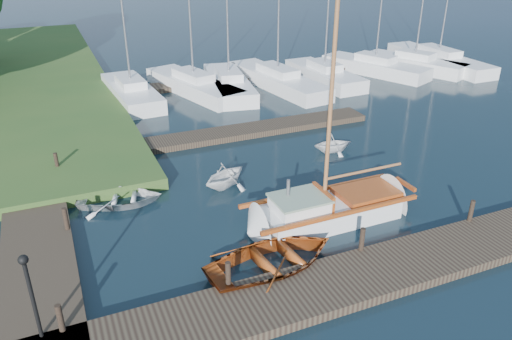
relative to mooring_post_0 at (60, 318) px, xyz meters
name	(u,v)px	position (x,y,z in m)	size (l,w,h in m)	color
ground	(256,197)	(7.50, 5.00, -0.70)	(160.00, 160.00, 0.00)	black
near_dock	(337,284)	(7.50, -1.00, -0.55)	(18.00, 2.20, 0.30)	#2D211A
left_dock	(35,211)	(-0.50, 7.00, -0.55)	(2.20, 18.00, 0.30)	#2D211A
far_dock	(242,132)	(9.50, 11.50, -0.55)	(14.00, 1.60, 0.30)	#2D211A
pontoon	(296,72)	(17.50, 21.00, -0.55)	(30.00, 1.60, 0.30)	#2D211A
mooring_post_0	(60,318)	(0.00, 0.00, 0.00)	(0.16, 0.16, 0.80)	black
mooring_post_1	(228,274)	(4.50, 0.00, 0.00)	(0.16, 0.16, 0.80)	black
mooring_post_2	(362,239)	(9.00, 0.00, 0.00)	(0.16, 0.16, 0.80)	black
mooring_post_3	(471,211)	(13.50, 0.00, 0.00)	(0.16, 0.16, 0.80)	black
mooring_post_4	(66,219)	(0.50, 5.00, 0.00)	(0.16, 0.16, 0.80)	black
mooring_post_5	(57,162)	(0.50, 10.00, 0.00)	(0.16, 0.16, 0.80)	black
lamp_post	(29,286)	(-0.50, 0.00, 1.17)	(0.24, 0.24, 2.44)	black
sailboat	(332,210)	(9.41, 2.45, -0.36)	(7.16, 2.05, 9.83)	white
dinghy	(274,257)	(6.18, 0.54, -0.26)	(3.07, 4.29, 0.89)	maroon
tender_a	(119,196)	(2.51, 6.61, -0.37)	(2.26, 3.17, 0.66)	white
tender_b	(225,173)	(6.74, 6.42, -0.12)	(1.89, 2.19, 1.15)	white
tender_d	(333,142)	(12.66, 7.76, -0.21)	(1.61, 1.87, 0.98)	white
marina_boat_0	(131,91)	(5.39, 19.58, -0.13)	(2.66, 7.64, 10.39)	white
marina_boat_1	(194,84)	(9.37, 19.57, -0.14)	(4.45, 8.91, 9.72)	white
marina_boat_2	(229,83)	(11.58, 18.99, -0.13)	(3.58, 8.32, 10.53)	white
marina_boat_3	(277,79)	(14.88, 18.59, -0.12)	(3.50, 9.64, 12.93)	white
marina_boat_4	(324,74)	(18.39, 18.45, -0.13)	(2.45, 7.38, 10.44)	white
marina_boat_5	(375,66)	(22.95, 18.96, -0.14)	(5.15, 8.23, 10.04)	white
marina_boat_6	(414,63)	(26.25, 18.61, -0.14)	(5.11, 7.82, 9.70)	white
marina_boat_7	(438,58)	(28.88, 19.01, -0.13)	(2.32, 10.06, 12.11)	white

